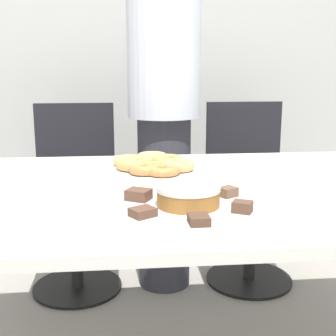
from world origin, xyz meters
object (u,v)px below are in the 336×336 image
(person_standing, at_px, (164,103))
(napkin, at_px, (4,179))
(plate_donuts, at_px, (153,170))
(frosted_cake, at_px, (188,196))
(office_chair_right, at_px, (249,197))
(office_chair_left, at_px, (75,202))
(plate_cake, at_px, (188,208))

(person_standing, bearing_deg, napkin, -128.09)
(plate_donuts, relative_size, frosted_cake, 2.15)
(office_chair_right, bearing_deg, napkin, -142.86)
(frosted_cake, bearing_deg, plate_donuts, 97.80)
(plate_donuts, bearing_deg, frosted_cake, -82.20)
(office_chair_left, height_order, plate_donuts, office_chair_left)
(office_chair_left, relative_size, office_chair_right, 1.00)
(plate_donuts, bearing_deg, person_standing, 81.64)
(person_standing, height_order, frosted_cake, person_standing)
(plate_cake, distance_m, napkin, 0.65)
(plate_donuts, bearing_deg, office_chair_left, 115.75)
(plate_cake, distance_m, plate_donuts, 0.43)
(office_chair_right, xyz_separation_m, plate_cake, (-0.48, -1.14, 0.31))
(office_chair_right, distance_m, plate_cake, 1.27)
(plate_cake, relative_size, frosted_cake, 2.46)
(plate_donuts, relative_size, napkin, 2.72)
(plate_donuts, xyz_separation_m, frosted_cake, (0.06, -0.43, 0.03))
(person_standing, distance_m, plate_donuts, 0.70)
(office_chair_right, height_order, frosted_cake, office_chair_right)
(plate_donuts, xyz_separation_m, napkin, (-0.48, -0.06, -0.00))
(office_chair_left, bearing_deg, person_standing, -5.27)
(plate_cake, bearing_deg, person_standing, 87.95)
(office_chair_right, relative_size, plate_cake, 2.29)
(plate_cake, xyz_separation_m, frosted_cake, (0.00, 0.00, 0.03))
(person_standing, height_order, napkin, person_standing)
(office_chair_left, bearing_deg, office_chair_right, -0.32)
(frosted_cake, bearing_deg, office_chair_left, 109.38)
(person_standing, height_order, plate_donuts, person_standing)
(office_chair_right, height_order, napkin, office_chair_right)
(office_chair_right, height_order, plate_donuts, office_chair_right)
(office_chair_right, relative_size, frosted_cake, 5.63)
(person_standing, bearing_deg, plate_donuts, -98.36)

